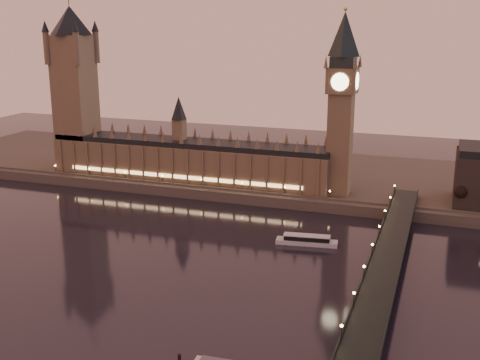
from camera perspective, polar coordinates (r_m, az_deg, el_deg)
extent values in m
plane|color=black|center=(262.52, -7.60, -8.44)|extent=(700.00, 700.00, 0.00)
cube|color=#423D35|center=(400.34, 6.97, 0.32)|extent=(560.00, 130.00, 6.00)
cube|color=brown|center=(377.54, -4.87, 1.67)|extent=(180.00, 26.00, 22.00)
cube|color=black|center=(374.84, -4.91, 3.54)|extent=(180.00, 22.00, 3.20)
cube|color=#FFCC7F|center=(367.10, -5.70, 0.30)|extent=(153.00, 0.25, 2.20)
cube|color=brown|center=(410.49, -15.30, 6.96)|extent=(22.00, 22.00, 88.00)
cone|color=black|center=(406.92, -15.82, 14.36)|extent=(31.68, 31.68, 18.00)
cube|color=brown|center=(346.56, 9.43, 3.36)|extent=(13.00, 13.00, 58.00)
cube|color=brown|center=(341.21, 9.69, 9.29)|extent=(16.00, 16.00, 14.00)
cylinder|color=#FFEAA5|center=(333.19, 9.44, 9.16)|extent=(9.60, 0.35, 9.60)
cylinder|color=#FFEAA5|center=(342.68, 8.33, 9.36)|extent=(0.35, 9.60, 9.60)
cube|color=black|center=(340.39, 9.77, 10.96)|extent=(13.00, 13.00, 6.00)
cone|color=black|center=(339.70, 9.88, 13.48)|extent=(17.68, 17.68, 24.00)
sphere|color=gold|center=(339.64, 9.98, 15.67)|extent=(2.00, 2.00, 2.00)
cube|color=black|center=(235.13, 13.08, -9.48)|extent=(13.00, 260.00, 2.00)
cube|color=black|center=(235.12, 11.56, -8.99)|extent=(0.60, 260.00, 1.00)
cube|color=black|center=(234.08, 14.65, -9.29)|extent=(0.60, 260.00, 1.00)
cylinder|color=black|center=(336.20, 20.01, -2.08)|extent=(0.70, 0.70, 8.48)
sphere|color=black|center=(334.99, 20.07, -1.36)|extent=(5.66, 5.66, 5.66)
cube|color=silver|center=(289.50, 6.34, -5.88)|extent=(29.68, 10.20, 2.13)
cube|color=black|center=(288.75, 6.35, -5.49)|extent=(22.03, 8.05, 2.13)
cube|color=silver|center=(288.31, 6.36, -5.25)|extent=(22.64, 8.38, 0.39)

